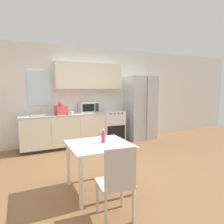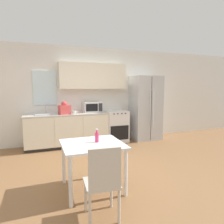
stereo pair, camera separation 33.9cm
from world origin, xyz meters
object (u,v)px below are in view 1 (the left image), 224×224
at_px(microwave, 89,107).
at_px(oven_range, 112,126).
at_px(dining_chair_near, 118,179).
at_px(coffee_mug, 72,113).
at_px(refrigerator, 140,108).
at_px(drink_bottle, 103,137).
at_px(dining_table, 99,151).

bearing_deg(microwave, oven_range, -9.61).
bearing_deg(dining_chair_near, oven_range, 70.92).
bearing_deg(coffee_mug, refrigerator, 5.35).
distance_m(microwave, dining_chair_near, 3.49).
xyz_separation_m(microwave, drink_bottle, (-0.60, -2.53, -0.21)).
relative_size(oven_range, dining_chair_near, 0.98).
height_order(oven_range, coffee_mug, coffee_mug).
distance_m(refrigerator, dining_table, 3.38).
height_order(oven_range, dining_chair_near, dining_chair_near).
xyz_separation_m(refrigerator, microwave, (-1.63, 0.14, 0.07)).
distance_m(refrigerator, microwave, 1.63).
bearing_deg(drink_bottle, refrigerator, 47.06).
distance_m(dining_chair_near, drink_bottle, 0.90).
xyz_separation_m(refrigerator, drink_bottle, (-2.23, -2.39, -0.14)).
distance_m(dining_table, drink_bottle, 0.22).
bearing_deg(coffee_mug, oven_range, 10.57).
bearing_deg(dining_table, drink_bottle, 26.89).
relative_size(refrigerator, coffee_mug, 16.52).
bearing_deg(dining_table, coffee_mug, 86.98).
relative_size(oven_range, dining_table, 0.99).
xyz_separation_m(microwave, dining_chair_near, (-0.77, -3.37, -0.49)).
xyz_separation_m(coffee_mug, dining_chair_near, (-0.20, -3.03, -0.40)).
height_order(dining_chair_near, drink_bottle, drink_bottle).
relative_size(oven_range, drink_bottle, 4.35).
height_order(dining_table, drink_bottle, drink_bottle).
height_order(oven_range, dining_table, oven_range).
bearing_deg(microwave, dining_chair_near, -102.90).
bearing_deg(refrigerator, oven_range, 178.59).
xyz_separation_m(dining_table, drink_bottle, (0.08, 0.04, 0.20)).
height_order(microwave, coffee_mug, microwave).
relative_size(dining_table, drink_bottle, 4.38).
bearing_deg(microwave, coffee_mug, -149.05).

